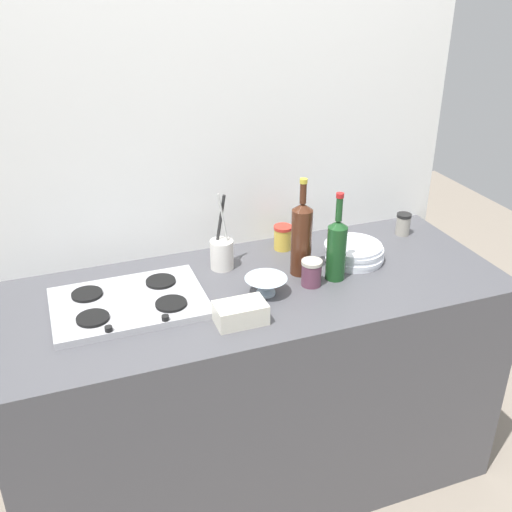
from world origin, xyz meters
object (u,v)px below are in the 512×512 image
at_px(plate_stack, 354,252).
at_px(wine_bottle_leftmost, 301,237).
at_px(stovetop_hob, 129,303).
at_px(condiment_jar_front, 283,237).
at_px(utensil_crock, 222,253).
at_px(mixing_bowl, 266,285).
at_px(condiment_jar_rear, 311,273).
at_px(butter_dish, 241,313).
at_px(wine_bottle_mid_left, 337,248).
at_px(condiment_jar_spare, 403,224).

relative_size(plate_stack, wine_bottle_leftmost, 0.62).
height_order(stovetop_hob, condiment_jar_front, condiment_jar_front).
xyz_separation_m(utensil_crock, condiment_jar_front, (0.27, 0.07, -0.01)).
xyz_separation_m(mixing_bowl, condiment_jar_rear, (0.17, 0.00, 0.01)).
relative_size(plate_stack, condiment_jar_front, 2.32).
distance_m(butter_dish, condiment_jar_rear, 0.34).
bearing_deg(butter_dish, mixing_bowl, 44.38).
distance_m(wine_bottle_mid_left, condiment_jar_rear, 0.13).
relative_size(mixing_bowl, condiment_jar_rear, 1.54).
height_order(wine_bottle_mid_left, mixing_bowl, wine_bottle_mid_left).
bearing_deg(mixing_bowl, wine_bottle_leftmost, 29.55).
bearing_deg(wine_bottle_mid_left, utensil_crock, 148.77).
distance_m(plate_stack, utensil_crock, 0.51).
xyz_separation_m(condiment_jar_rear, condiment_jar_spare, (0.54, 0.25, -0.00)).
bearing_deg(condiment_jar_front, condiment_jar_spare, -5.29).
height_order(wine_bottle_leftmost, condiment_jar_rear, wine_bottle_leftmost).
height_order(stovetop_hob, condiment_jar_spare, condiment_jar_spare).
bearing_deg(wine_bottle_mid_left, condiment_jar_rear, -171.55).
bearing_deg(condiment_jar_spare, utensil_crock, -178.44).
xyz_separation_m(mixing_bowl, condiment_jar_front, (0.19, 0.31, 0.01)).
xyz_separation_m(plate_stack, butter_dish, (-0.55, -0.26, 0.00)).
relative_size(wine_bottle_mid_left, condiment_jar_spare, 3.58).
relative_size(wine_bottle_mid_left, butter_dish, 2.01).
distance_m(mixing_bowl, condiment_jar_rear, 0.17).
xyz_separation_m(plate_stack, condiment_jar_rear, (-0.23, -0.12, 0.02)).
bearing_deg(condiment_jar_spare, stovetop_hob, -171.47).
bearing_deg(condiment_jar_front, mixing_bowl, -121.84).
height_order(mixing_bowl, condiment_jar_spare, condiment_jar_spare).
bearing_deg(condiment_jar_rear, stovetop_hob, 172.88).
bearing_deg(stovetop_hob, plate_stack, 2.47).
height_order(plate_stack, utensil_crock, utensil_crock).
distance_m(condiment_jar_rear, condiment_jar_spare, 0.60).
bearing_deg(wine_bottle_leftmost, utensil_crock, 151.87).
relative_size(wine_bottle_mid_left, condiment_jar_rear, 3.43).
xyz_separation_m(mixing_bowl, condiment_jar_spare, (0.71, 0.26, 0.01)).
bearing_deg(mixing_bowl, condiment_jar_rear, 1.32).
xyz_separation_m(condiment_jar_front, condiment_jar_spare, (0.52, -0.05, -0.00)).
height_order(utensil_crock, condiment_jar_spare, utensil_crock).
relative_size(wine_bottle_mid_left, condiment_jar_front, 3.35).
height_order(mixing_bowl, butter_dish, butter_dish).
relative_size(mixing_bowl, condiment_jar_spare, 1.60).
bearing_deg(wine_bottle_leftmost, condiment_jar_front, 85.58).
distance_m(wine_bottle_mid_left, mixing_bowl, 0.29).
relative_size(plate_stack, condiment_jar_spare, 2.48).
distance_m(wine_bottle_mid_left, condiment_jar_front, 0.31).
distance_m(wine_bottle_leftmost, butter_dish, 0.41).
bearing_deg(butter_dish, wine_bottle_leftmost, 36.86).
distance_m(plate_stack, condiment_jar_rear, 0.26).
bearing_deg(wine_bottle_leftmost, condiment_jar_spare, 16.53).
distance_m(mixing_bowl, utensil_crock, 0.25).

